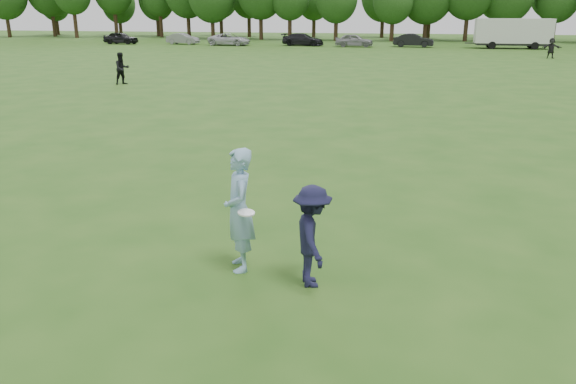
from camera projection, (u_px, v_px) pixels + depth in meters
name	position (u px, v px, depth m)	size (l,w,h in m)	color
ground	(321.00, 281.00, 8.85)	(200.00, 200.00, 0.00)	#265217
thrower	(239.00, 210.00, 9.00)	(0.74, 0.49, 2.03)	#84AECC
defender	(312.00, 236.00, 8.52)	(1.04, 0.60, 1.60)	#171732
player_far_a	(122.00, 68.00, 32.03)	(0.87, 0.68, 1.80)	black
player_far_d	(551.00, 48.00, 49.49)	(1.63, 0.52, 1.76)	black
car_a	(121.00, 38.00, 70.50)	(1.75, 4.35, 1.48)	black
car_b	(183.00, 39.00, 69.90)	(1.41, 4.04, 1.33)	slate
car_c	(229.00, 39.00, 67.60)	(2.34, 5.08, 1.41)	silver
car_d	(303.00, 40.00, 66.97)	(2.02, 4.97, 1.44)	black
car_e	(354.00, 40.00, 64.86)	(1.76, 4.38, 1.49)	gray
car_f	(414.00, 40.00, 64.58)	(1.58, 4.54, 1.50)	black
disc_in_play	(246.00, 213.00, 8.68)	(0.32, 0.32, 0.06)	white
cargo_trailer	(513.00, 32.00, 61.64)	(9.00, 2.75, 3.20)	silver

